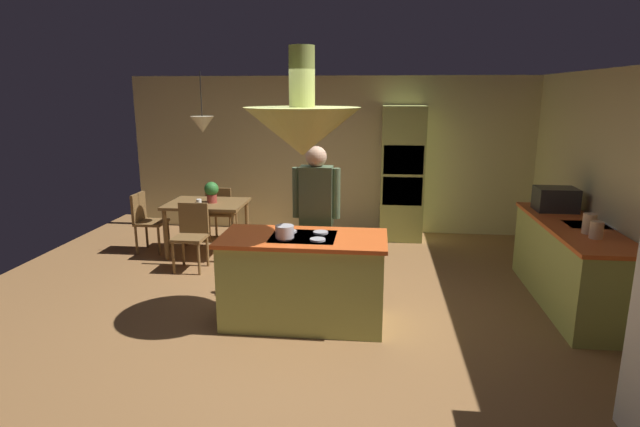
% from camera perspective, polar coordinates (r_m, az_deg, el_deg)
% --- Properties ---
extents(ground, '(8.16, 8.16, 0.00)m').
position_cam_1_polar(ground, '(5.55, -1.52, -11.04)').
color(ground, olive).
extents(wall_back, '(6.80, 0.10, 2.55)m').
position_cam_1_polar(wall_back, '(8.54, 1.64, 6.54)').
color(wall_back, beige).
rests_on(wall_back, ground).
extents(wall_right, '(0.10, 7.20, 2.55)m').
position_cam_1_polar(wall_right, '(6.05, 31.15, 1.76)').
color(wall_right, beige).
rests_on(wall_right, ground).
extents(kitchen_island, '(1.65, 0.81, 0.93)m').
position_cam_1_polar(kitchen_island, '(5.19, -1.86, -7.34)').
color(kitchen_island, '#A8B259').
rests_on(kitchen_island, ground).
extents(counter_run_right, '(0.73, 2.23, 0.91)m').
position_cam_1_polar(counter_run_right, '(6.27, 26.13, -5.02)').
color(counter_run_right, '#A8B259').
rests_on(counter_run_right, ground).
extents(oven_tower, '(0.66, 0.62, 2.09)m').
position_cam_1_polar(oven_tower, '(8.15, 9.14, 4.42)').
color(oven_tower, '#A8B259').
rests_on(oven_tower, ground).
extents(dining_table, '(1.09, 0.84, 0.76)m').
position_cam_1_polar(dining_table, '(7.49, -12.49, 0.44)').
color(dining_table, brown).
rests_on(dining_table, ground).
extents(person_at_island, '(0.53, 0.23, 1.73)m').
position_cam_1_polar(person_at_island, '(5.66, -0.42, 0.15)').
color(person_at_island, tan).
rests_on(person_at_island, ground).
extents(range_hood, '(1.10, 1.10, 1.00)m').
position_cam_1_polar(range_hood, '(4.86, -1.99, 9.44)').
color(range_hood, '#A8B259').
extents(pendant_light_over_table, '(0.32, 0.32, 0.82)m').
position_cam_1_polar(pendant_light_over_table, '(7.32, -12.97, 9.67)').
color(pendant_light_over_table, beige).
extents(chair_facing_island, '(0.40, 0.40, 0.87)m').
position_cam_1_polar(chair_facing_island, '(6.94, -14.12, -1.97)').
color(chair_facing_island, brown).
rests_on(chair_facing_island, ground).
extents(chair_by_back_wall, '(0.40, 0.40, 0.87)m').
position_cam_1_polar(chair_by_back_wall, '(8.12, -11.00, 0.40)').
color(chair_by_back_wall, brown).
rests_on(chair_by_back_wall, ground).
extents(chair_at_corner, '(0.40, 0.40, 0.87)m').
position_cam_1_polar(chair_at_corner, '(7.87, -18.83, -0.49)').
color(chair_at_corner, brown).
rests_on(chair_at_corner, ground).
extents(potted_plant_on_table, '(0.20, 0.20, 0.30)m').
position_cam_1_polar(potted_plant_on_table, '(7.40, -12.00, 2.47)').
color(potted_plant_on_table, '#99382D').
rests_on(potted_plant_on_table, dining_table).
extents(cup_on_table, '(0.07, 0.07, 0.09)m').
position_cam_1_polar(cup_on_table, '(7.28, -13.35, 1.22)').
color(cup_on_table, white).
rests_on(cup_on_table, dining_table).
extents(canister_flour, '(0.12, 0.12, 0.17)m').
position_cam_1_polar(canister_flour, '(5.64, 28.45, -1.63)').
color(canister_flour, '#E0B78C').
rests_on(canister_flour, counter_run_right).
extents(canister_sugar, '(0.13, 0.13, 0.20)m').
position_cam_1_polar(canister_sugar, '(5.79, 27.82, -1.01)').
color(canister_sugar, '#E0B78C').
rests_on(canister_sugar, counter_run_right).
extents(microwave_on_counter, '(0.46, 0.36, 0.28)m').
position_cam_1_polar(microwave_on_counter, '(6.72, 24.79, 1.46)').
color(microwave_on_counter, '#232326').
rests_on(microwave_on_counter, counter_run_right).
extents(cooking_pot_on_cooktop, '(0.18, 0.18, 0.12)m').
position_cam_1_polar(cooking_pot_on_cooktop, '(4.93, -3.96, -2.03)').
color(cooking_pot_on_cooktop, '#B2B2B7').
rests_on(cooking_pot_on_cooktop, kitchen_island).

